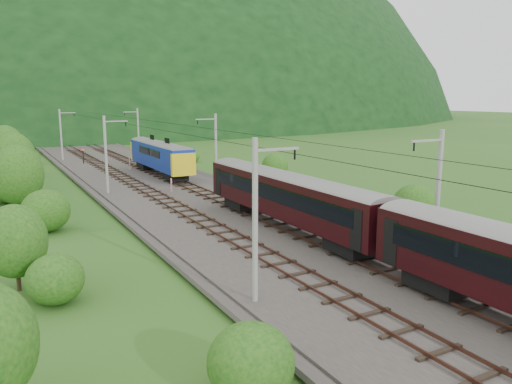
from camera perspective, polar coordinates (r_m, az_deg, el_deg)
ground at (r=28.49m, az=11.08°, el=-10.27°), size 600.00×600.00×0.00m
railbed at (r=36.24m, az=0.90°, el=-5.21°), size 14.00×220.00×0.30m
track_left at (r=35.10m, az=-2.52°, el=-5.38°), size 2.40×220.00×0.27m
track_right at (r=37.39m, az=4.11°, el=-4.38°), size 2.40×220.00×0.27m
catenary_left at (r=53.72m, az=-16.70°, el=4.31°), size 2.54×192.28×8.00m
catenary_right at (r=57.53m, az=-4.68°, el=5.13°), size 2.54×192.28×8.00m
overhead_wires at (r=34.97m, az=0.94°, el=5.80°), size 4.83×198.00×0.03m
mountain_main at (r=280.96m, az=-25.51°, el=7.69°), size 504.00×360.00×244.00m
hazard_post_near at (r=53.23m, az=-9.65°, el=0.78°), size 0.15×0.15×1.45m
hazard_post_far at (r=70.91m, az=-14.24°, el=3.13°), size 0.17×0.17×1.59m
signal at (r=79.46m, az=-19.15°, el=4.01°), size 0.24×0.24×2.18m
vegetation_left at (r=44.28m, az=-24.53°, el=0.08°), size 11.30×140.55×6.68m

